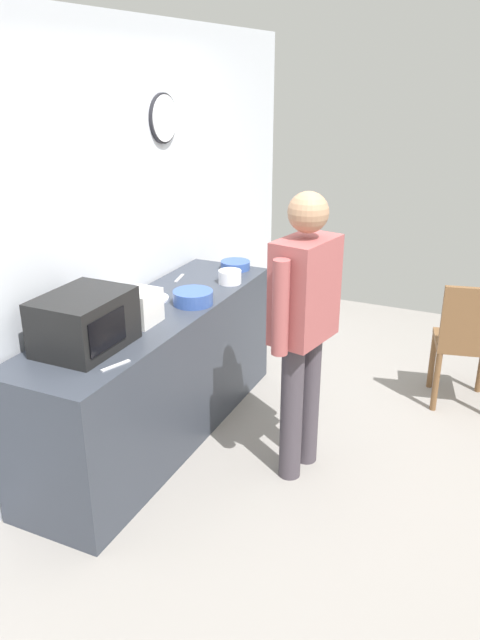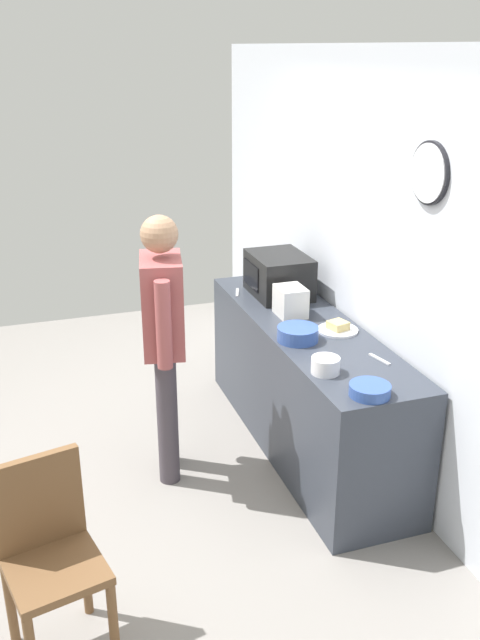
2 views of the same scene
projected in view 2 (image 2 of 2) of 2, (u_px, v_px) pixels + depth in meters
ground_plane at (132, 480)px, 4.42m from camera, size 6.00×6.00×0.00m
back_wall at (370, 262)px, 4.41m from camera, size 5.40×0.13×2.60m
kitchen_counter at (306, 386)px, 4.68m from camera, size 2.23×0.62×0.89m
microwave at (279, 275)px, 5.02m from camera, size 0.50×0.39×0.30m
sandwich_plate at (338, 328)px, 4.41m from camera, size 0.26×0.26×0.07m
salad_bowl at (325, 365)px, 3.84m from camera, size 0.16×0.16×0.09m
cereal_bowl at (370, 390)px, 3.60m from camera, size 0.22×0.22×0.06m
mixing_bowl at (298, 334)px, 4.27m from camera, size 0.26×0.26×0.09m
toaster at (291, 301)px, 4.64m from camera, size 0.22×0.18×0.20m
fork_utensil at (380, 359)px, 4.01m from camera, size 0.17×0.06×0.01m
spoon_utensil at (237, 292)px, 5.10m from camera, size 0.17×0.08×0.01m
person_standing at (163, 330)px, 4.16m from camera, size 0.58×0.31×1.69m
wooden_chair at (49, 550)px, 3.04m from camera, size 0.48×0.48×0.94m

